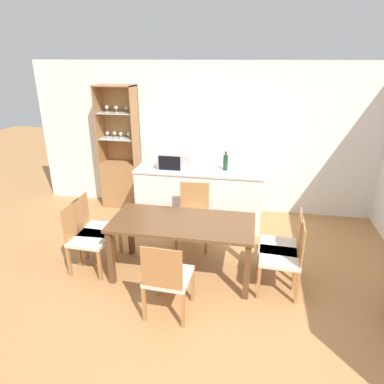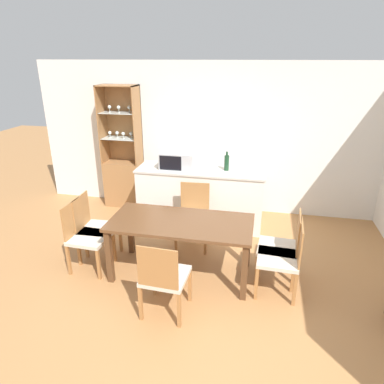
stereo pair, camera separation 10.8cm
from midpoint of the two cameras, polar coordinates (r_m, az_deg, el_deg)
ground_plane at (r=4.13m, az=0.33°, el=-17.32°), size 18.00×18.00×0.00m
wall_back at (r=5.97m, az=4.87°, el=8.76°), size 6.80×0.06×2.55m
kitchen_counter at (r=5.56m, az=0.66°, el=-0.82°), size 2.02×0.63×0.94m
display_cabinet at (r=6.39m, az=-12.13°, el=3.06°), size 0.66×0.38×2.16m
dining_table at (r=4.21m, az=-2.35°, el=-6.06°), size 1.74×0.81×0.74m
dining_chair_side_right_near at (r=4.12m, az=14.35°, el=-10.39°), size 0.48×0.48×0.91m
dining_chair_side_right_far at (r=4.33m, az=14.19°, el=-8.70°), size 0.49×0.49×0.91m
dining_chair_head_near at (r=3.68m, az=-5.01°, el=-14.01°), size 0.48×0.48×0.91m
dining_chair_side_left_far at (r=4.78m, az=-16.47°, el=-5.88°), size 0.48×0.48×0.91m
dining_chair_head_far at (r=4.95m, az=-0.43°, el=-3.95°), size 0.49×0.49×0.91m
dining_chair_side_left_near at (r=4.60m, az=-17.77°, el=-7.22°), size 0.48×0.48×0.91m
microwave at (r=5.43m, az=-3.11°, el=5.33°), size 0.54×0.38×0.26m
wine_bottle at (r=5.35m, az=5.03°, el=4.96°), size 0.07×0.07×0.30m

